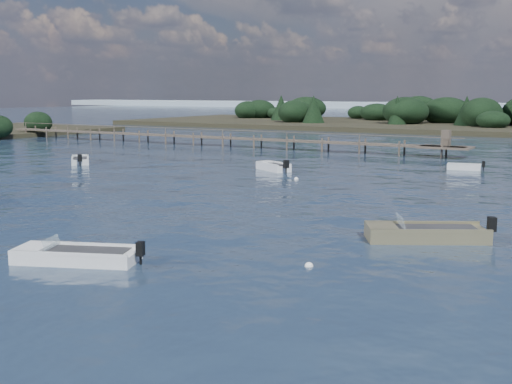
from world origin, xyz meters
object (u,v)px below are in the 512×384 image
Objects in this scene: dinghy_mid_white_a at (76,258)px; dinghy_mid_white_b at (426,236)px; tender_far_white at (273,168)px; tender_far_grey_b at (464,168)px; jetty at (227,138)px; tender_far_grey at (80,162)px.

dinghy_mid_white_a is 14.64m from dinghy_mid_white_b.
tender_far_white is 29.81m from dinghy_mid_white_a.
dinghy_mid_white_a is 37.74m from tender_far_grey_b.
tender_far_white is at bearing -47.53° from jetty.
tender_far_white is 1.24× the size of tender_far_grey_b.
dinghy_mid_white_b is at bearing 45.16° from dinghy_mid_white_a.
dinghy_mid_white_b is (17.91, -18.44, -0.01)m from tender_far_white.
dinghy_mid_white_a is 1.64× the size of tender_far_grey_b.
tender_far_grey_b is (5.76, 37.30, -0.01)m from dinghy_mid_white_a.
jetty is (-29.74, 9.43, 0.84)m from tender_far_grey_b.
tender_far_grey is 0.06× the size of jetty.
tender_far_white is 0.76× the size of dinghy_mid_white_a.
tender_far_white reaches higher than tender_far_grey_b.
tender_far_grey is 0.67× the size of dinghy_mid_white_b.
jetty is (1.10, 22.27, 0.80)m from tender_far_grey.
dinghy_mid_white_a is at bearing -134.84° from dinghy_mid_white_b.
tender_far_grey is 33.41m from tender_far_grey_b.
dinghy_mid_white_a is at bearing -75.25° from tender_far_white.
tender_far_grey is at bearing -92.84° from jetty.
dinghy_mid_white_b is 49.98m from jetty.
jetty reaches higher than tender_far_grey_b.
tender_far_grey is 35.03m from dinghy_mid_white_a.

